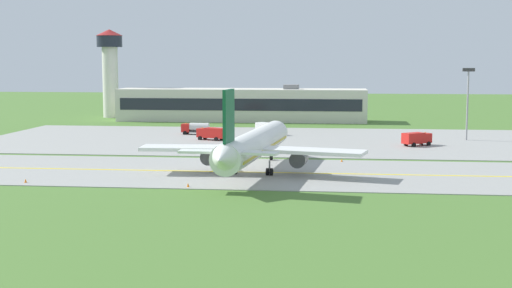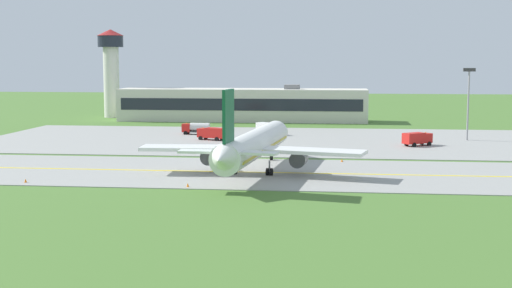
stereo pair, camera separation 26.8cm
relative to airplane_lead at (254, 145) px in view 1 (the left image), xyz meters
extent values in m
plane|color=#47702D|center=(-0.30, 0.66, -4.13)|extent=(500.00, 500.00, 0.00)
cube|color=gray|center=(-0.30, 0.66, -4.08)|extent=(240.00, 28.00, 0.10)
cube|color=gray|center=(9.70, 42.66, -4.08)|extent=(140.00, 52.00, 0.10)
cube|color=yellow|center=(-0.30, 0.66, -4.03)|extent=(220.00, 0.60, 0.01)
cylinder|color=white|center=(0.05, 0.49, 0.07)|extent=(7.38, 34.23, 4.00)
cone|color=white|center=(1.87, 18.59, 0.07)|extent=(4.04, 2.97, 3.80)
cone|color=white|center=(-1.79, -17.82, 0.47)|extent=(3.70, 3.52, 3.40)
cube|color=gold|center=(0.05, 0.49, -0.43)|extent=(7.18, 31.53, 0.36)
cube|color=#1E232D|center=(1.65, 16.41, 0.77)|extent=(3.56, 2.13, 0.70)
cube|color=white|center=(-8.63, -0.85, -0.43)|extent=(15.18, 5.39, 0.50)
cylinder|color=#47474C|center=(-6.44, 0.94, -1.83)|extent=(2.63, 3.61, 2.30)
cylinder|color=black|center=(-6.28, 2.53, -1.83)|extent=(2.11, 0.46, 2.10)
cube|color=white|center=(8.29, -2.55, -0.43)|extent=(15.71, 8.22, 0.50)
cylinder|color=#47474C|center=(6.50, -0.36, -1.83)|extent=(2.63, 3.61, 2.30)
cylinder|color=black|center=(6.66, 1.23, -1.83)|extent=(2.11, 0.46, 2.10)
cube|color=#145938|center=(-1.45, -14.44, 5.32)|extent=(0.84, 4.42, 6.50)
cube|color=white|center=(-4.65, -14.32, 0.87)|extent=(6.01, 2.43, 0.30)
cube|color=white|center=(1.71, -14.96, 0.87)|extent=(6.36, 3.57, 0.30)
cylinder|color=slate|center=(1.35, 13.42, -2.76)|extent=(0.24, 0.24, 1.65)
cylinder|color=black|center=(1.35, 13.42, -3.58)|extent=(0.46, 1.13, 1.10)
cylinder|color=slate|center=(-2.74, -1.24, -2.76)|extent=(0.24, 0.24, 1.65)
cylinder|color=black|center=(-3.01, -1.22, -3.58)|extent=(0.46, 1.13, 1.10)
cylinder|color=black|center=(-2.46, -1.27, -3.58)|extent=(0.46, 1.13, 1.10)
cylinder|color=slate|center=(2.44, -1.76, -2.76)|extent=(0.24, 0.24, 1.65)
cylinder|color=black|center=(2.16, -1.74, -3.58)|extent=(0.46, 1.13, 1.10)
cylinder|color=black|center=(2.71, -1.79, -3.58)|extent=(0.46, 1.13, 1.10)
cube|color=red|center=(-20.83, 51.44, -2.63)|extent=(1.87, 2.06, 1.80)
cube|color=#1E232D|center=(-21.59, 51.47, -2.32)|extent=(0.19, 1.84, 0.81)
cylinder|color=silver|center=(-17.83, 51.33, -2.38)|extent=(4.26, 1.95, 1.80)
cube|color=#383838|center=(-17.83, 51.33, -3.41)|extent=(4.27, 2.25, 0.24)
cylinder|color=orange|center=(-20.83, 51.44, -1.63)|extent=(0.20, 0.20, 0.18)
cylinder|color=black|center=(-20.86, 50.44, -3.68)|extent=(0.91, 0.33, 0.90)
cylinder|color=black|center=(-20.79, 52.44, -3.68)|extent=(0.91, 0.33, 0.90)
cylinder|color=black|center=(-17.03, 50.25, -3.68)|extent=(0.91, 0.33, 0.90)
cylinder|color=black|center=(-16.95, 52.35, -3.68)|extent=(0.91, 0.33, 0.90)
cube|color=red|center=(-15.28, 41.57, -2.63)|extent=(2.39, 2.51, 1.80)
cube|color=#1E232D|center=(-16.00, 41.84, -2.32)|extent=(0.76, 1.76, 0.81)
cube|color=red|center=(-12.47, 40.51, -2.53)|extent=(4.67, 3.44, 2.00)
cylinder|color=orange|center=(-15.28, 41.57, -1.63)|extent=(0.20, 0.20, 0.18)
cylinder|color=black|center=(-15.63, 40.63, -3.68)|extent=(0.95, 0.60, 0.90)
cylinder|color=black|center=(-14.93, 42.50, -3.68)|extent=(0.95, 0.60, 0.90)
cylinder|color=black|center=(-12.05, 39.23, -3.68)|extent=(0.95, 0.60, 0.90)
cylinder|color=black|center=(-11.32, 41.20, -3.68)|extent=(0.95, 0.60, 0.90)
cube|color=red|center=(28.82, 36.89, -2.63)|extent=(2.64, 2.68, 1.80)
cube|color=#1E232D|center=(29.44, 37.35, -2.32)|extent=(1.20, 1.55, 0.81)
cube|color=red|center=(26.42, 35.10, -2.53)|extent=(4.62, 4.20, 2.00)
cylinder|color=orange|center=(28.82, 36.89, -1.63)|extent=(0.20, 0.20, 0.18)
cylinder|color=black|center=(28.23, 37.70, -3.68)|extent=(0.90, 0.78, 0.90)
cylinder|color=black|center=(29.42, 36.09, -3.68)|extent=(0.90, 0.78, 0.90)
cylinder|color=black|center=(25.12, 35.44, -3.68)|extent=(0.90, 0.78, 0.90)
cylinder|color=black|center=(26.38, 33.76, -3.68)|extent=(0.90, 0.78, 0.90)
cube|color=silver|center=(-1.35, 51.59, -2.63)|extent=(2.67, 2.69, 1.80)
cube|color=#1E232D|center=(-0.78, 51.08, -2.32)|extent=(1.31, 1.46, 0.81)
cube|color=silver|center=(-3.60, 53.57, -2.53)|extent=(4.54, 4.35, 2.00)
cylinder|color=orange|center=(-1.35, 51.59, -1.63)|extent=(0.20, 0.20, 0.18)
cylinder|color=black|center=(-0.69, 52.34, -3.68)|extent=(0.87, 0.82, 0.90)
cylinder|color=black|center=(-2.01, 50.84, -3.68)|extent=(0.87, 0.82, 0.90)
cylinder|color=black|center=(-3.53, 54.92, -3.68)|extent=(0.87, 0.82, 0.90)
cylinder|color=black|center=(-4.92, 53.34, -3.68)|extent=(0.87, 0.82, 0.90)
cube|color=beige|center=(-13.20, 87.83, 0.19)|extent=(66.43, 11.85, 8.65)
cube|color=#1E232D|center=(-13.20, 81.85, 0.63)|extent=(63.78, 0.10, 3.11)
cube|color=slate|center=(0.08, 87.83, 5.12)|extent=(4.00, 4.00, 1.20)
cylinder|color=silver|center=(-52.09, 95.79, 5.87)|extent=(4.40, 4.40, 19.99)
cylinder|color=#1E232D|center=(-52.09, 95.79, 17.46)|extent=(7.20, 7.20, 3.20)
cone|color=maroon|center=(-52.09, 95.79, 19.96)|extent=(7.60, 7.60, 1.80)
cylinder|color=gray|center=(38.29, 46.47, 2.87)|extent=(0.36, 0.36, 14.00)
cube|color=#333333|center=(38.29, 46.47, 10.22)|extent=(2.40, 0.50, 0.70)
cone|color=orange|center=(-7.11, -12.08, -3.83)|extent=(0.44, 0.44, 0.60)
cone|color=orange|center=(-29.20, -11.31, -3.83)|extent=(0.44, 0.44, 0.60)
cone|color=orange|center=(12.73, 12.63, -3.83)|extent=(0.44, 0.44, 0.60)
camera|label=1|loc=(11.24, -98.99, 12.04)|focal=49.17mm
camera|label=2|loc=(11.51, -98.96, 12.04)|focal=49.17mm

